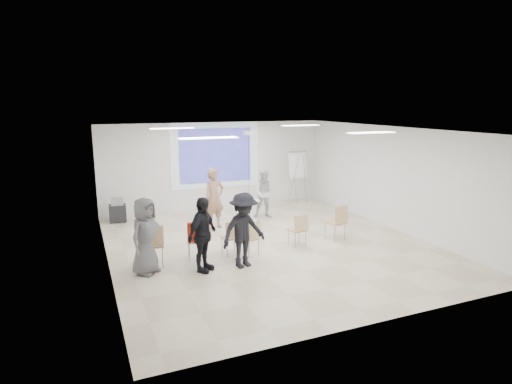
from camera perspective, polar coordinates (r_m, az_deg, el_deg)
name	(u,v)px	position (r m, az deg, el deg)	size (l,w,h in m)	color
floor	(268,246)	(11.42, 1.56, -7.16)	(8.00, 9.00, 0.10)	beige
ceiling	(268,128)	(10.82, 1.65, 8.56)	(8.00, 9.00, 0.10)	white
wall_back	(215,165)	(15.22, -5.46, 3.60)	(8.00, 0.10, 3.00)	silver
wall_left	(102,202)	(10.09, -19.87, -1.29)	(0.10, 9.00, 3.00)	silver
wall_right	(394,178)	(13.18, 17.88, 1.80)	(0.10, 9.00, 3.00)	silver
projection_halo	(216,155)	(15.11, -5.41, 4.88)	(3.20, 0.01, 2.30)	silver
projection_image	(216,155)	(15.10, -5.40, 4.87)	(2.60, 0.01, 1.90)	#3336AD
pedestal_table	(251,209)	(13.53, -0.65, -2.25)	(0.56, 0.56, 0.68)	white
player_left	(214,195)	(12.58, -5.58, -0.36)	(0.75, 0.51, 2.04)	#A17A63
player_right	(265,191)	(13.76, 1.23, 0.16)	(0.85, 0.68, 1.76)	silver
controller_left	(217,182)	(12.81, -5.17, 1.35)	(0.04, 0.11, 0.04)	silver
controller_right	(257,181)	(13.86, 0.14, 1.54)	(0.04, 0.13, 0.04)	silver
chair_far_left	(153,242)	(9.96, -13.53, -6.50)	(0.54, 0.57, 1.00)	tan
chair_left_mid	(196,238)	(10.27, -8.01, -6.13)	(0.48, 0.51, 0.88)	tan
chair_left_inner	(232,235)	(10.44, -3.23, -5.73)	(0.44, 0.47, 0.88)	tan
chair_center	(251,236)	(10.38, -0.66, -5.84)	(0.54, 0.56, 0.87)	tan
chair_right_inner	(299,227)	(11.13, 5.74, -4.73)	(0.43, 0.46, 0.86)	tan
chair_right_far	(338,220)	(11.71, 10.83, -3.65)	(0.55, 0.58, 0.99)	tan
red_jacket	(198,232)	(10.08, -7.76, -5.28)	(0.48, 0.11, 0.46)	#A32614
laptop	(230,236)	(10.54, -3.42, -5.84)	(0.32, 0.23, 0.03)	black
audience_left	(202,229)	(9.42, -7.17, -4.97)	(1.12, 0.67, 1.92)	black
audience_mid	(244,225)	(9.60, -1.68, -4.47)	(1.26, 0.69, 1.95)	black
audience_outer	(145,231)	(9.54, -14.56, -5.11)	(0.93, 0.61, 1.90)	slate
flipchart_easel	(298,165)	(15.66, 5.57, 3.61)	(0.85, 0.64, 1.96)	gray
av_cart	(118,211)	(14.04, -17.98, -2.41)	(0.54, 0.44, 0.77)	black
ceiling_projector	(250,138)	(12.25, -0.83, 7.25)	(0.30, 0.25, 3.00)	white
fluor_panel_nw	(172,128)	(12.11, -11.10, 8.32)	(1.20, 0.30, 0.02)	white
fluor_panel_ne	(300,125)	(13.50, 5.95, 8.81)	(1.20, 0.30, 0.02)	white
fluor_panel_sw	(208,138)	(8.72, -6.36, 7.17)	(1.20, 0.30, 0.02)	white
fluor_panel_se	(371,133)	(10.57, 15.12, 7.65)	(1.20, 0.30, 0.02)	white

